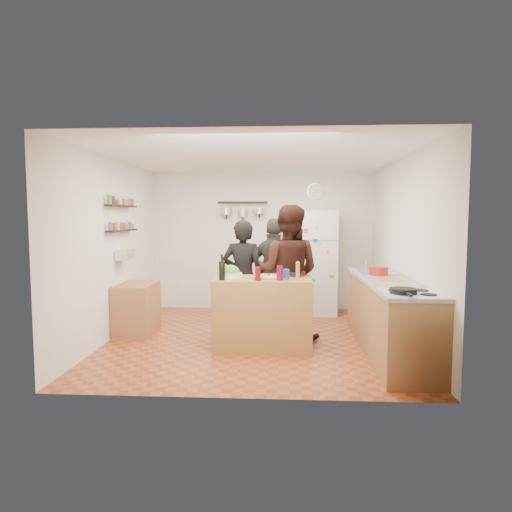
# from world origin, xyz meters

# --- Properties ---
(room_shell) EXTENTS (4.20, 4.20, 4.20)m
(room_shell) POSITION_xyz_m (0.00, 0.39, 1.25)
(room_shell) COLOR brown
(room_shell) RESTS_ON ground
(prep_island) EXTENTS (1.25, 0.72, 0.91)m
(prep_island) POSITION_xyz_m (0.12, -0.41, 0.46)
(prep_island) COLOR olive
(prep_island) RESTS_ON floor
(pizza_board) EXTENTS (0.42, 0.34, 0.02)m
(pizza_board) POSITION_xyz_m (0.20, -0.43, 0.92)
(pizza_board) COLOR brown
(pizza_board) RESTS_ON prep_island
(pizza) EXTENTS (0.34, 0.34, 0.02)m
(pizza) POSITION_xyz_m (0.20, -0.43, 0.94)
(pizza) COLOR #D5BB8C
(pizza) RESTS_ON pizza_board
(salad_bowl) EXTENTS (0.29, 0.29, 0.06)m
(salad_bowl) POSITION_xyz_m (-0.30, -0.36, 0.94)
(salad_bowl) COLOR white
(salad_bowl) RESTS_ON prep_island
(wine_bottle) EXTENTS (0.08, 0.08, 0.24)m
(wine_bottle) POSITION_xyz_m (-0.38, -0.63, 1.03)
(wine_bottle) COLOR black
(wine_bottle) RESTS_ON prep_island
(wine_glass_near) EXTENTS (0.07, 0.07, 0.17)m
(wine_glass_near) POSITION_xyz_m (0.07, -0.65, 1.00)
(wine_glass_near) COLOR #520715
(wine_glass_near) RESTS_ON prep_island
(wine_glass_far) EXTENTS (0.08, 0.08, 0.19)m
(wine_glass_far) POSITION_xyz_m (0.34, -0.61, 1.00)
(wine_glass_far) COLOR #56071B
(wine_glass_far) RESTS_ON prep_island
(pepper_mill) EXTENTS (0.05, 0.05, 0.17)m
(pepper_mill) POSITION_xyz_m (0.57, -0.36, 0.99)
(pepper_mill) COLOR #A07743
(pepper_mill) RESTS_ON prep_island
(salt_canister) EXTENTS (0.08, 0.08, 0.13)m
(salt_canister) POSITION_xyz_m (0.42, -0.53, 0.98)
(salt_canister) COLOR navy
(salt_canister) RESTS_ON prep_island
(person_left) EXTENTS (0.65, 0.47, 1.66)m
(person_left) POSITION_xyz_m (-0.19, 0.18, 0.83)
(person_left) COLOR black
(person_left) RESTS_ON floor
(person_center) EXTENTS (1.05, 0.90, 1.86)m
(person_center) POSITION_xyz_m (0.45, 0.03, 0.93)
(person_center) COLOR black
(person_center) RESTS_ON floor
(person_back) EXTENTS (1.05, 0.61, 1.68)m
(person_back) POSITION_xyz_m (0.26, 0.63, 0.84)
(person_back) COLOR #2B2927
(person_back) RESTS_ON floor
(counter_run) EXTENTS (0.63, 2.63, 0.90)m
(counter_run) POSITION_xyz_m (1.70, -0.55, 0.45)
(counter_run) COLOR #9E7042
(counter_run) RESTS_ON floor
(stove_top) EXTENTS (0.60, 0.62, 0.02)m
(stove_top) POSITION_xyz_m (1.70, -1.50, 0.91)
(stove_top) COLOR white
(stove_top) RESTS_ON counter_run
(skillet) EXTENTS (0.27, 0.27, 0.05)m
(skillet) POSITION_xyz_m (1.60, -1.56, 0.95)
(skillet) COLOR black
(skillet) RESTS_ON stove_top
(sink) EXTENTS (0.50, 0.80, 0.03)m
(sink) POSITION_xyz_m (1.70, 0.30, 0.92)
(sink) COLOR silver
(sink) RESTS_ON counter_run
(cutting_board) EXTENTS (0.30, 0.40, 0.02)m
(cutting_board) POSITION_xyz_m (1.70, -0.55, 0.91)
(cutting_board) COLOR olive
(cutting_board) RESTS_ON counter_run
(red_bowl) EXTENTS (0.26, 0.26, 0.11)m
(red_bowl) POSITION_xyz_m (1.65, -0.09, 0.97)
(red_bowl) COLOR #A01C12
(red_bowl) RESTS_ON counter_run
(fridge) EXTENTS (0.70, 0.68, 1.80)m
(fridge) POSITION_xyz_m (0.95, 1.75, 0.90)
(fridge) COLOR white
(fridge) RESTS_ON floor
(wall_clock) EXTENTS (0.30, 0.03, 0.30)m
(wall_clock) POSITION_xyz_m (0.95, 2.08, 2.15)
(wall_clock) COLOR silver
(wall_clock) RESTS_ON back_wall
(spice_shelf_lower) EXTENTS (0.12, 1.00, 0.02)m
(spice_shelf_lower) POSITION_xyz_m (-1.93, 0.20, 1.50)
(spice_shelf_lower) COLOR black
(spice_shelf_lower) RESTS_ON left_wall
(spice_shelf_upper) EXTENTS (0.12, 1.00, 0.02)m
(spice_shelf_upper) POSITION_xyz_m (-1.93, 0.20, 1.85)
(spice_shelf_upper) COLOR black
(spice_shelf_upper) RESTS_ON left_wall
(produce_basket) EXTENTS (0.18, 0.35, 0.14)m
(produce_basket) POSITION_xyz_m (-1.90, 0.20, 1.15)
(produce_basket) COLOR silver
(produce_basket) RESTS_ON left_wall
(side_table) EXTENTS (0.50, 0.80, 0.73)m
(side_table) POSITION_xyz_m (-1.74, 0.19, 0.36)
(side_table) COLOR #A47845
(side_table) RESTS_ON floor
(pot_rack) EXTENTS (0.90, 0.04, 0.04)m
(pot_rack) POSITION_xyz_m (-0.35, 2.00, 1.95)
(pot_rack) COLOR black
(pot_rack) RESTS_ON back_wall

